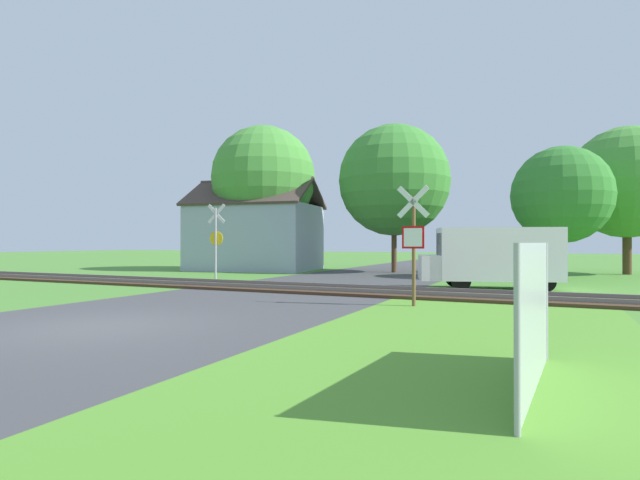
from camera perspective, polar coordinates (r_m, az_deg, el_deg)
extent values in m
plane|color=#4C8433|center=(11.11, -23.98, -9.09)|extent=(160.00, 160.00, 0.00)
cube|color=#424244|center=(12.51, -17.03, -8.10)|extent=(7.88, 80.00, 0.01)
cube|color=#54912D|center=(5.68, 10.88, -17.70)|extent=(6.00, 20.00, 0.01)
cube|color=#422D1E|center=(17.96, -2.79, -5.58)|extent=(60.00, 2.60, 0.10)
cube|color=slate|center=(18.59, -1.77, -5.06)|extent=(60.00, 0.08, 0.12)
cube|color=slate|center=(17.32, -3.89, -5.41)|extent=(60.00, 0.08, 0.12)
cylinder|color=brown|center=(13.59, 10.66, -1.27)|extent=(0.10, 0.10, 2.94)
cube|color=red|center=(13.52, 10.60, 0.30)|extent=(0.60, 0.04, 0.60)
cube|color=white|center=(13.50, 10.57, 0.30)|extent=(0.49, 0.02, 0.49)
cube|color=white|center=(13.57, 10.59, 4.32)|extent=(0.88, 0.04, 0.88)
cube|color=white|center=(13.57, 10.59, 4.32)|extent=(0.88, 0.04, 0.88)
cylinder|color=#9E9EA5|center=(22.59, -11.85, -0.50)|extent=(0.09, 0.09, 3.24)
cube|color=white|center=(22.68, -11.76, 2.96)|extent=(0.88, 0.12, 0.88)
cube|color=white|center=(22.68, -11.76, 2.96)|extent=(0.88, 0.12, 0.88)
cylinder|color=yellow|center=(22.65, -11.76, 0.19)|extent=(0.64, 0.09, 0.64)
cube|color=#99A3B7|center=(31.26, -7.36, 0.25)|extent=(7.90, 6.41, 4.00)
cube|color=#473833|center=(30.17, -8.42, 5.53)|extent=(7.93, 4.10, 1.82)
cube|color=#473833|center=(32.66, -6.37, 5.08)|extent=(7.93, 4.10, 1.82)
cube|color=brown|center=(30.65, -3.95, 5.32)|extent=(0.56, 0.56, 1.10)
cylinder|color=#513823|center=(28.84, 8.47, -0.81)|extent=(0.30, 0.30, 2.89)
sphere|color=#3D8433|center=(29.06, 8.46, 6.77)|extent=(6.37, 6.37, 6.37)
cylinder|color=#513823|center=(31.31, 31.67, -0.90)|extent=(0.44, 0.44, 2.70)
sphere|color=#478E38|center=(31.47, 31.65, 5.63)|extent=(5.95, 5.95, 5.95)
cylinder|color=#513823|center=(31.14, -6.48, -0.40)|extent=(0.36, 0.36, 3.30)
sphere|color=#478E38|center=(31.40, -6.47, 7.05)|extent=(6.46, 6.46, 6.46)
cylinder|color=#513823|center=(26.06, 25.90, -1.55)|extent=(0.31, 0.31, 2.24)
sphere|color=#337A2D|center=(26.15, 25.88, 4.67)|extent=(4.57, 4.57, 4.57)
cube|color=white|center=(19.32, 19.64, -1.51)|extent=(4.58, 3.08, 1.90)
cube|color=white|center=(18.95, 12.38, -3.05)|extent=(1.21, 1.93, 0.90)
cube|color=#19232D|center=(18.96, 13.49, -0.53)|extent=(0.53, 1.55, 0.85)
cube|color=navy|center=(20.26, 19.05, -2.39)|extent=(3.61, 1.16, 0.16)
cylinder|color=black|center=(19.87, 15.11, -4.22)|extent=(0.70, 0.38, 0.68)
cylinder|color=black|center=(18.33, 15.81, -4.55)|extent=(0.70, 0.38, 0.68)
cylinder|color=black|center=(20.47, 23.07, -4.09)|extent=(0.70, 0.38, 0.68)
cylinder|color=black|center=(18.98, 24.39, -4.39)|extent=(0.70, 0.38, 0.68)
cylinder|color=#9E9EA5|center=(4.78, 21.62, -10.54)|extent=(0.06, 0.06, 1.70)
cylinder|color=#9E9EA5|center=(7.97, 24.40, -6.41)|extent=(0.06, 0.06, 1.70)
cube|color=#ADB2B7|center=(6.37, 23.36, -7.96)|extent=(0.24, 3.22, 1.70)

